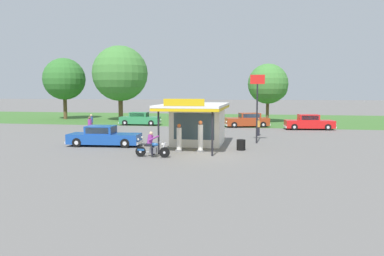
{
  "coord_description": "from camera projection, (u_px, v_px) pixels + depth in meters",
  "views": [
    {
      "loc": [
        3.21,
        -23.24,
        4.04
      ],
      "look_at": [
        -1.6,
        2.83,
        1.4
      ],
      "focal_mm": 34.98,
      "sensor_mm": 36.0,
      "label": 1
    }
  ],
  "objects": [
    {
      "name": "tree_oak_distant_spare",
      "position": [
        64.0,
        80.0,
        53.39
      ],
      "size": [
        5.92,
        5.92,
        8.69
      ],
      "color": "brown",
      "rests_on": "ground"
    },
    {
      "name": "gas_pump_nearside",
      "position": [
        179.0,
        139.0,
        25.11
      ],
      "size": [
        0.44,
        0.44,
        1.84
      ],
      "color": "slate",
      "rests_on": "ground"
    },
    {
      "name": "spare_tire_stack",
      "position": [
        241.0,
        145.0,
        25.53
      ],
      "size": [
        0.6,
        0.6,
        0.72
      ],
      "color": "black",
      "rests_on": "ground"
    },
    {
      "name": "motorcycle_with_rider",
      "position": [
        152.0,
        147.0,
        22.8
      ],
      "size": [
        2.18,
        0.7,
        1.58
      ],
      "color": "black",
      "rests_on": "ground"
    },
    {
      "name": "bystander_chatting_near_pumps",
      "position": [
        258.0,
        127.0,
        33.64
      ],
      "size": [
        0.34,
        0.34,
        1.57
      ],
      "color": "black",
      "rests_on": "ground"
    },
    {
      "name": "tree_oak_far_right",
      "position": [
        269.0,
        85.0,
        47.43
      ],
      "size": [
        5.08,
        5.08,
        7.48
      ],
      "color": "brown",
      "rests_on": "ground"
    },
    {
      "name": "roadside_pole_sign",
      "position": [
        257.0,
        97.0,
        28.56
      ],
      "size": [
        1.1,
        0.12,
        5.26
      ],
      "color": "black",
      "rests_on": "ground"
    },
    {
      "name": "tree_oak_centre",
      "position": [
        120.0,
        74.0,
        50.54
      ],
      "size": [
        7.46,
        7.46,
        10.12
      ],
      "color": "brown",
      "rests_on": "ground"
    },
    {
      "name": "parked_car_back_row_right",
      "position": [
        140.0,
        119.0,
        44.2
      ],
      "size": [
        4.89,
        1.95,
        1.53
      ],
      "color": "#2D844C",
      "rests_on": "ground"
    },
    {
      "name": "parked_car_back_row_far_left",
      "position": [
        247.0,
        120.0,
        41.92
      ],
      "size": [
        5.28,
        3.22,
        1.58
      ],
      "color": "#993819",
      "rests_on": "ground"
    },
    {
      "name": "grass_verge_strip",
      "position": [
        238.0,
        119.0,
        53.07
      ],
      "size": [
        120.0,
        24.0,
        0.01
      ],
      "primitive_type": "cube",
      "color": "#3D6B2D",
      "rests_on": "ground"
    },
    {
      "name": "gas_pump_offside",
      "position": [
        200.0,
        137.0,
        24.84
      ],
      "size": [
        0.44,
        0.44,
        2.07
      ],
      "color": "slate",
      "rests_on": "ground"
    },
    {
      "name": "bystander_strolling_foreground",
      "position": [
        91.0,
        122.0,
        37.53
      ],
      "size": [
        0.34,
        0.34,
        1.7
      ],
      "color": "brown",
      "rests_on": "ground"
    },
    {
      "name": "featured_classic_sedan",
      "position": [
        104.0,
        137.0,
        27.52
      ],
      "size": [
        5.54,
        2.21,
        1.49
      ],
      "color": "#19479E",
      "rests_on": "ground"
    },
    {
      "name": "bystander_leaning_by_kiosk",
      "position": [
        90.0,
        125.0,
        33.84
      ],
      "size": [
        0.34,
        0.34,
        1.73
      ],
      "color": "black",
      "rests_on": "ground"
    },
    {
      "name": "ground_plane",
      "position": [
        209.0,
        155.0,
        23.72
      ],
      "size": [
        300.0,
        300.0,
        0.0
      ],
      "primitive_type": "plane",
      "color": "slate"
    },
    {
      "name": "service_station_kiosk",
      "position": [
        197.0,
        121.0,
        27.89
      ],
      "size": [
        4.34,
        7.53,
        3.55
      ],
      "color": "silver",
      "rests_on": "ground"
    },
    {
      "name": "parked_car_back_row_centre",
      "position": [
        309.0,
        123.0,
        39.14
      ],
      "size": [
        5.31,
        2.3,
        1.58
      ],
      "color": "red",
      "rests_on": "ground"
    }
  ]
}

